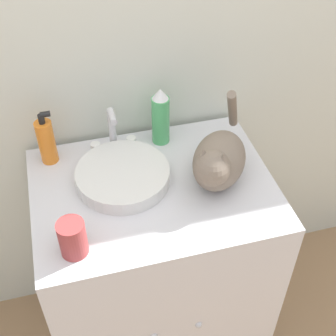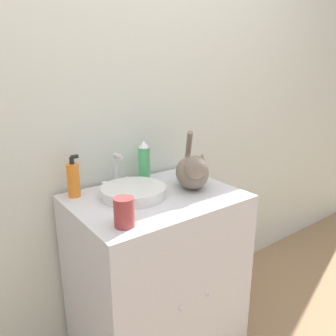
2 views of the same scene
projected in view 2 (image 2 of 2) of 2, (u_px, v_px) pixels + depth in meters
name	position (u px, v px, depth m)	size (l,w,h in m)	color
wall_back	(117.00, 100.00, 1.61)	(6.00, 0.05, 2.50)	silver
vanity_cabinet	(156.00, 277.00, 1.60)	(0.75, 0.57, 0.85)	silver
sink_basin	(133.00, 192.00, 1.46)	(0.29, 0.29, 0.05)	silver
faucet	(116.00, 173.00, 1.56)	(0.15, 0.08, 0.17)	silver
cat	(193.00, 171.00, 1.54)	(0.26, 0.34, 0.26)	#7A6B5B
soap_bottle	(73.00, 179.00, 1.44)	(0.06, 0.05, 0.19)	orange
spray_bottle	(144.00, 161.00, 1.66)	(0.06, 0.06, 0.21)	#4CB266
cup	(124.00, 212.00, 1.17)	(0.07, 0.07, 0.11)	#9E3838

